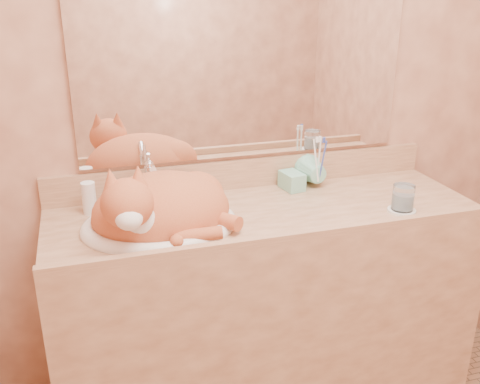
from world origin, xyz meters
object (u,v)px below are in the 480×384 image
object	(u,v)px
cat	(159,205)
soap_dispenser	(299,174)
vanity_counter	(265,308)
sink_basin	(159,204)
toothbrush_cup	(319,177)
water_glass	(403,198)

from	to	relation	value
cat	soap_dispenser	world-z (taller)	cat
vanity_counter	cat	world-z (taller)	cat
sink_basin	toothbrush_cup	distance (m)	0.70
sink_basin	water_glass	world-z (taller)	sink_basin
soap_dispenser	water_glass	xyz separation A→B (m)	(0.29, -0.28, -0.02)
cat	soap_dispenser	xyz separation A→B (m)	(0.59, 0.17, -0.01)
sink_basin	toothbrush_cup	bearing A→B (deg)	7.62
water_glass	vanity_counter	bearing A→B (deg)	162.16
vanity_counter	water_glass	distance (m)	0.69
cat	vanity_counter	bearing A→B (deg)	0.35
vanity_counter	water_glass	xyz separation A→B (m)	(0.47, -0.15, 0.48)
cat	soap_dispenser	size ratio (longest dim) A/B	3.01
sink_basin	soap_dispenser	bearing A→B (deg)	8.13
vanity_counter	cat	size ratio (longest dim) A/B	3.30
vanity_counter	cat	bearing A→B (deg)	-174.40
sink_basin	soap_dispenser	size ratio (longest dim) A/B	3.27
soap_dispenser	sink_basin	bearing A→B (deg)	-175.18
soap_dispenser	toothbrush_cup	distance (m)	0.10
soap_dispenser	cat	bearing A→B (deg)	-173.50
soap_dispenser	water_glass	size ratio (longest dim) A/B	1.72
sink_basin	cat	world-z (taller)	cat
cat	water_glass	bearing A→B (deg)	-12.59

